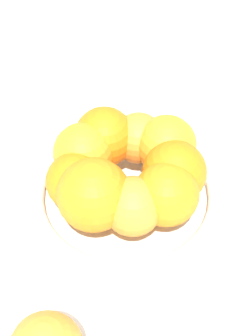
# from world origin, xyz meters

# --- Properties ---
(ground_plane) EXTENTS (4.00, 4.00, 0.00)m
(ground_plane) POSITION_xyz_m (0.00, 0.00, 0.00)
(ground_plane) COLOR white
(fruit_bowl) EXTENTS (0.24, 0.24, 0.03)m
(fruit_bowl) POSITION_xyz_m (0.00, 0.00, 0.02)
(fruit_bowl) COLOR silver
(fruit_bowl) RESTS_ON ground_plane
(orange_pile) EXTENTS (0.18, 0.19, 0.08)m
(orange_pile) POSITION_xyz_m (-0.00, 0.00, 0.07)
(orange_pile) COLOR orange
(orange_pile) RESTS_ON fruit_bowl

